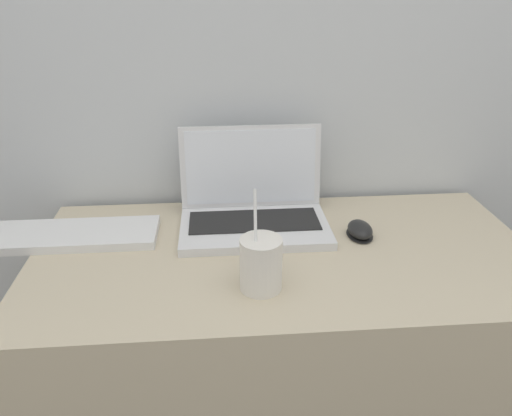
{
  "coord_description": "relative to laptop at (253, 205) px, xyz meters",
  "views": [
    {
      "loc": [
        -0.14,
        -0.67,
        1.27
      ],
      "look_at": [
        -0.06,
        0.34,
        0.79
      ],
      "focal_mm": 35.0,
      "sensor_mm": 36.0,
      "label": 1
    }
  ],
  "objects": [
    {
      "name": "drink_cup",
      "position": [
        -0.01,
        -0.28,
        0.01
      ],
      "size": [
        0.08,
        0.08,
        0.2
      ],
      "color": "silver",
      "rests_on": "desk"
    },
    {
      "name": "computer_mouse",
      "position": [
        0.24,
        -0.08,
        -0.04
      ],
      "size": [
        0.06,
        0.09,
        0.03
      ],
      "color": "black",
      "rests_on": "desk"
    },
    {
      "name": "laptop",
      "position": [
        0.0,
        0.0,
        0.0
      ],
      "size": [
        0.35,
        0.25,
        0.22
      ],
      "color": "silver",
      "rests_on": "desk"
    },
    {
      "name": "desk",
      "position": [
        0.06,
        -0.14,
        -0.41
      ],
      "size": [
        1.11,
        0.56,
        0.71
      ],
      "color": "beige",
      "rests_on": "ground_plane"
    },
    {
      "name": "external_keyboard",
      "position": [
        -0.42,
        -0.04,
        -0.04
      ],
      "size": [
        0.38,
        0.14,
        0.02
      ],
      "color": "silver",
      "rests_on": "desk"
    }
  ]
}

